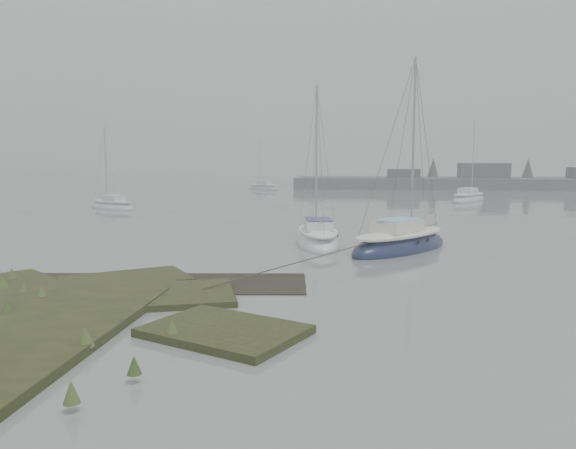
{
  "coord_description": "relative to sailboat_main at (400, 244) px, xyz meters",
  "views": [
    {
      "loc": [
        3.41,
        -12.92,
        4.14
      ],
      "look_at": [
        1.22,
        6.18,
        1.8
      ],
      "focal_mm": 35.0,
      "sensor_mm": 36.0,
      "label": 1
    }
  ],
  "objects": [
    {
      "name": "sailboat_far_b",
      "position": [
        8.59,
        28.57,
        -0.03
      ],
      "size": [
        4.72,
        5.81,
        8.08
      ],
      "rotation": [
        0.0,
        0.0,
        -0.58
      ],
      "color": "silver",
      "rests_on": "ground"
    },
    {
      "name": "sailboat_far_a",
      "position": [
        -21.12,
        17.69,
        -0.06
      ],
      "size": [
        5.12,
        3.99,
        7.05
      ],
      "rotation": [
        0.0,
        0.0,
        1.03
      ],
      "color": "silver",
      "rests_on": "ground"
    },
    {
      "name": "ground",
      "position": [
        -5.56,
        18.01,
        -0.28
      ],
      "size": [
        160.0,
        160.0,
        0.0
      ],
      "primitive_type": "plane",
      "color": "slate",
      "rests_on": "ground"
    },
    {
      "name": "sailboat_main",
      "position": [
        0.0,
        0.0,
        0.0
      ],
      "size": [
        5.67,
        6.39,
        9.13
      ],
      "rotation": [
        0.0,
        0.0,
        -0.67
      ],
      "color": "#131C3B",
      "rests_on": "ground"
    },
    {
      "name": "sailboat_far_c",
      "position": [
        -13.29,
        45.04,
        -0.06
      ],
      "size": [
        4.98,
        4.31,
        7.05
      ],
      "rotation": [
        0.0,
        0.0,
        0.93
      ],
      "color": "#9EA2A7",
      "rests_on": "ground"
    },
    {
      "name": "sailboat_white",
      "position": [
        -3.73,
        1.21,
        -0.03
      ],
      "size": [
        2.8,
        5.95,
        8.07
      ],
      "rotation": [
        0.0,
        0.0,
        0.17
      ],
      "color": "white",
      "rests_on": "ground"
    },
    {
      "name": "far_shoreline",
      "position": [
        21.28,
        49.91,
        0.57
      ],
      "size": [
        60.0,
        8.0,
        4.15
      ],
      "color": "#4C4F51",
      "rests_on": "ground"
    }
  ]
}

